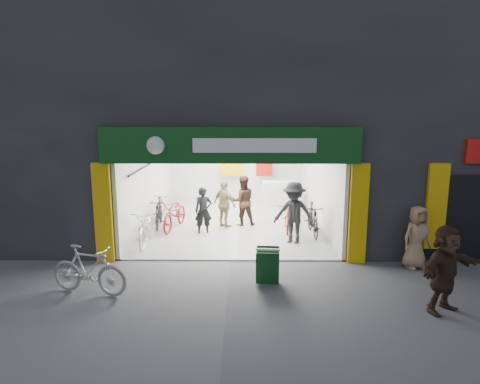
{
  "coord_description": "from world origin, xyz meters",
  "views": [
    {
      "loc": [
        0.36,
        -10.61,
        3.96
      ],
      "look_at": [
        0.23,
        1.5,
        1.55
      ],
      "focal_mm": 32.0,
      "sensor_mm": 36.0,
      "label": 1
    }
  ],
  "objects_px": {
    "bike_right_front": "(313,220)",
    "parked_bike": "(89,270)",
    "sandwich_board": "(268,265)",
    "pedestrian_near": "(416,237)",
    "bike_left_front": "(147,227)"
  },
  "relations": [
    {
      "from": "bike_left_front",
      "to": "sandwich_board",
      "type": "bearing_deg",
      "value": -42.4
    },
    {
      "from": "sandwich_board",
      "to": "bike_right_front",
      "type": "bearing_deg",
      "value": 71.0
    },
    {
      "from": "sandwich_board",
      "to": "bike_left_front",
      "type": "bearing_deg",
      "value": 144.12
    },
    {
      "from": "bike_right_front",
      "to": "sandwich_board",
      "type": "xyz_separation_m",
      "value": [
        -1.61,
        -3.76,
        -0.06
      ]
    },
    {
      "from": "pedestrian_near",
      "to": "sandwich_board",
      "type": "height_order",
      "value": "pedestrian_near"
    },
    {
      "from": "bike_left_front",
      "to": "parked_bike",
      "type": "distance_m",
      "value": 3.45
    },
    {
      "from": "bike_right_front",
      "to": "pedestrian_near",
      "type": "relative_size",
      "value": 1.07
    },
    {
      "from": "bike_right_front",
      "to": "parked_bike",
      "type": "distance_m",
      "value": 6.98
    },
    {
      "from": "bike_right_front",
      "to": "pedestrian_near",
      "type": "height_order",
      "value": "pedestrian_near"
    },
    {
      "from": "bike_left_front",
      "to": "pedestrian_near",
      "type": "height_order",
      "value": "pedestrian_near"
    },
    {
      "from": "bike_right_front",
      "to": "parked_bike",
      "type": "bearing_deg",
      "value": -142.8
    },
    {
      "from": "parked_bike",
      "to": "sandwich_board",
      "type": "height_order",
      "value": "parked_bike"
    },
    {
      "from": "bike_left_front",
      "to": "sandwich_board",
      "type": "relative_size",
      "value": 2.48
    },
    {
      "from": "bike_left_front",
      "to": "pedestrian_near",
      "type": "relative_size",
      "value": 1.27
    },
    {
      "from": "bike_right_front",
      "to": "parked_bike",
      "type": "relative_size",
      "value": 0.94
    }
  ]
}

